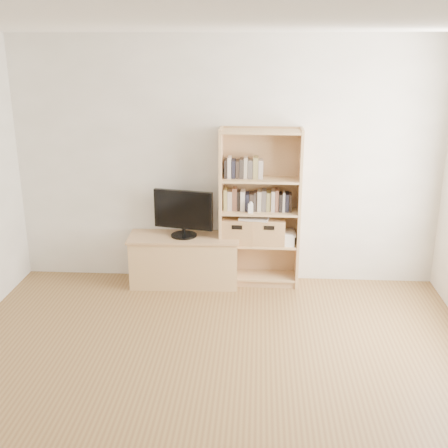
# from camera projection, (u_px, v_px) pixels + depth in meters

# --- Properties ---
(floor) EXTENTS (4.50, 5.00, 0.01)m
(floor) POSITION_uv_depth(u_px,v_px,m) (205.00, 419.00, 3.94)
(floor) COLOR brown
(floor) RESTS_ON ground
(back_wall) EXTENTS (4.50, 0.02, 2.60)m
(back_wall) POSITION_uv_depth(u_px,v_px,m) (226.00, 163.00, 5.90)
(back_wall) COLOR beige
(back_wall) RESTS_ON floor
(ceiling) EXTENTS (4.50, 5.00, 0.01)m
(ceiling) POSITION_uv_depth(u_px,v_px,m) (200.00, 27.00, 3.13)
(ceiling) COLOR white
(ceiling) RESTS_ON back_wall
(tv_stand) EXTENTS (1.15, 0.47, 0.52)m
(tv_stand) POSITION_uv_depth(u_px,v_px,m) (185.00, 261.00, 6.05)
(tv_stand) COLOR tan
(tv_stand) RESTS_ON floor
(bookshelf) EXTENTS (0.85, 0.31, 1.69)m
(bookshelf) POSITION_uv_depth(u_px,v_px,m) (260.00, 209.00, 5.88)
(bookshelf) COLOR tan
(bookshelf) RESTS_ON floor
(television) EXTENTS (0.63, 0.18, 0.50)m
(television) POSITION_uv_depth(u_px,v_px,m) (183.00, 214.00, 5.88)
(television) COLOR black
(television) RESTS_ON tv_stand
(books_row_mid) EXTENTS (0.77, 0.17, 0.21)m
(books_row_mid) POSITION_uv_depth(u_px,v_px,m) (260.00, 201.00, 5.87)
(books_row_mid) COLOR #90854E
(books_row_mid) RESTS_ON bookshelf
(books_row_upper) EXTENTS (0.36, 0.14, 0.19)m
(books_row_upper) POSITION_uv_depth(u_px,v_px,m) (242.00, 169.00, 5.78)
(books_row_upper) COLOR #90854E
(books_row_upper) RESTS_ON bookshelf
(baby_monitor) EXTENTS (0.05, 0.03, 0.10)m
(baby_monitor) POSITION_uv_depth(u_px,v_px,m) (251.00, 208.00, 5.79)
(baby_monitor) COLOR white
(baby_monitor) RESTS_ON bookshelf
(basket_left) EXTENTS (0.35, 0.29, 0.27)m
(basket_left) POSITION_uv_depth(u_px,v_px,m) (238.00, 230.00, 5.97)
(basket_left) COLOR #996645
(basket_left) RESTS_ON bookshelf
(basket_right) EXTENTS (0.34, 0.28, 0.27)m
(basket_right) POSITION_uv_depth(u_px,v_px,m) (269.00, 231.00, 5.94)
(basket_right) COLOR #996645
(basket_right) RESTS_ON bookshelf
(laptop) EXTENTS (0.33, 0.25, 0.02)m
(laptop) POSITION_uv_depth(u_px,v_px,m) (254.00, 218.00, 5.89)
(laptop) COLOR silver
(laptop) RESTS_ON basket_left
(magazine_stack) EXTENTS (0.18, 0.24, 0.11)m
(magazine_stack) POSITION_uv_depth(u_px,v_px,m) (287.00, 238.00, 5.96)
(magazine_stack) COLOR silver
(magazine_stack) RESTS_ON bookshelf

